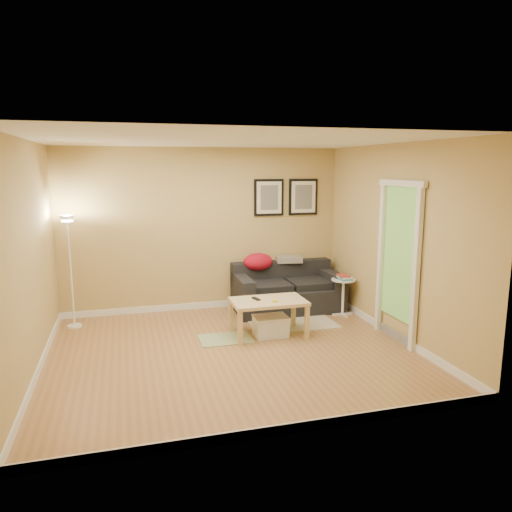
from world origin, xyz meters
name	(u,v)px	position (x,y,z in m)	size (l,w,h in m)	color
floor	(232,352)	(0.00, 0.00, 0.00)	(4.50, 4.50, 0.00)	#A37446
ceiling	(230,140)	(0.00, 0.00, 2.60)	(4.50, 4.50, 0.00)	white
wall_back	(204,230)	(0.00, 2.00, 1.30)	(4.50, 4.50, 0.00)	tan
wall_front	(284,290)	(0.00, -2.00, 1.30)	(4.50, 4.50, 0.00)	tan
wall_left	(29,260)	(-2.25, 0.00, 1.30)	(4.00, 4.00, 0.00)	tan
wall_right	(396,243)	(2.25, 0.00, 1.30)	(4.00, 4.00, 0.00)	tan
baseboard_back	(206,305)	(0.00, 1.99, 0.05)	(4.50, 0.02, 0.10)	white
baseboard_front	(282,429)	(0.00, -1.99, 0.05)	(4.50, 0.02, 0.10)	white
baseboard_left	(40,367)	(-2.24, 0.00, 0.05)	(0.02, 4.00, 0.10)	white
baseboard_right	(390,332)	(2.24, 0.00, 0.05)	(0.02, 4.00, 0.10)	white
sofa	(288,287)	(1.27, 1.53, 0.38)	(1.70, 0.90, 0.75)	black
red_throw	(258,262)	(0.85, 1.80, 0.77)	(0.48, 0.36, 0.28)	#BB1136
plaid_throw	(289,259)	(1.39, 1.83, 0.78)	(0.42, 0.26, 0.10)	tan
framed_print_left	(269,198)	(1.08, 1.98, 1.80)	(0.50, 0.04, 0.60)	black
framed_print_right	(303,197)	(1.68, 1.98, 1.80)	(0.50, 0.04, 0.60)	black
area_rug	(292,322)	(1.11, 0.89, 0.01)	(1.25, 0.85, 0.01)	#B8A992
green_runner	(225,339)	(0.01, 0.46, 0.01)	(0.70, 0.50, 0.01)	#668C4C
coffee_table	(268,318)	(0.62, 0.47, 0.25)	(1.01, 0.62, 0.50)	#DAC085
remote_control	(256,299)	(0.46, 0.54, 0.51)	(0.05, 0.16, 0.02)	black
tape_roll	(275,301)	(0.67, 0.34, 0.52)	(0.07, 0.07, 0.03)	yellow
storage_bin	(271,326)	(0.64, 0.43, 0.14)	(0.46, 0.34, 0.28)	white
side_table	(343,297)	(2.02, 1.05, 0.29)	(0.38, 0.38, 0.58)	white
book_stack	(344,277)	(2.02, 1.04, 0.61)	(0.18, 0.24, 0.07)	teal
floor_lamp	(71,275)	(-2.00, 1.55, 0.77)	(0.21, 0.21, 1.64)	white
doorway	(397,265)	(2.20, -0.15, 1.02)	(0.12, 1.01, 2.13)	white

